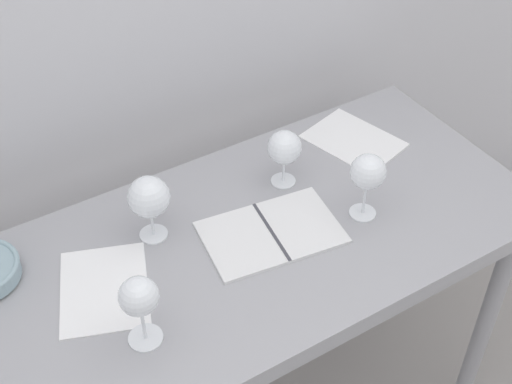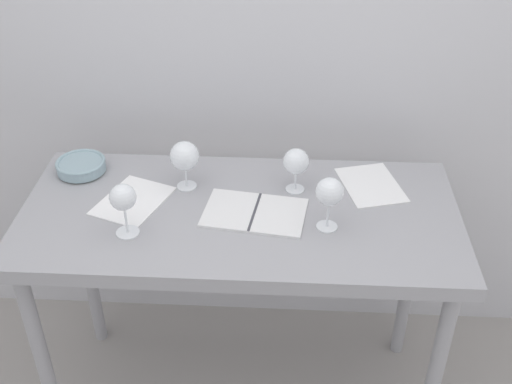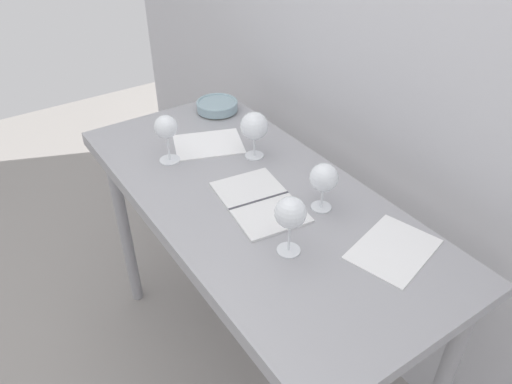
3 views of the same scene
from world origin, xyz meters
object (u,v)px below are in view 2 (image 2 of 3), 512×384
object	(u,v)px
wine_glass_far_left	(185,157)
wine_glass_near_right	(330,193)
wine_glass_far_right	(296,163)
open_notebook	(255,213)
wine_glass_near_left	(123,199)
tasting_bowl	(81,166)
tasting_sheet_upper	(371,185)
tasting_sheet_lower	(133,201)

from	to	relation	value
wine_glass_far_left	wine_glass_near_right	size ratio (longest dim) A/B	0.97
wine_glass_far_right	open_notebook	size ratio (longest dim) A/B	0.45
wine_glass_far_left	open_notebook	size ratio (longest dim) A/B	0.49
wine_glass_near_left	wine_glass_near_right	distance (m)	0.61
wine_glass_far_right	wine_glass_far_left	bearing A→B (deg)	-179.81
wine_glass_far_right	wine_glass_near_right	xyz separation A→B (m)	(0.10, -0.20, 0.02)
wine_glass_far_right	wine_glass_near_right	world-z (taller)	wine_glass_near_right
wine_glass_far_left	wine_glass_near_right	bearing A→B (deg)	-23.21
wine_glass_near_right	tasting_bowl	size ratio (longest dim) A/B	1.03
wine_glass_near_right	tasting_sheet_upper	world-z (taller)	wine_glass_near_right
wine_glass_far_left	wine_glass_far_right	distance (m)	0.36
wine_glass_near_left	tasting_sheet_upper	distance (m)	0.83
tasting_bowl	wine_glass_near_right	bearing A→B (deg)	-17.76
tasting_bowl	wine_glass_near_left	bearing A→B (deg)	-54.57
wine_glass_far_right	tasting_bowl	world-z (taller)	wine_glass_far_right
wine_glass_far_left	wine_glass_near_right	distance (m)	0.50
wine_glass_near_left	tasting_sheet_lower	distance (m)	0.21
wine_glass_near_right	open_notebook	world-z (taller)	wine_glass_near_right
open_notebook	wine_glass_far_right	bearing A→B (deg)	56.23
open_notebook	tasting_sheet_upper	world-z (taller)	open_notebook
wine_glass_far_left	wine_glass_near_right	xyz separation A→B (m)	(0.46, -0.20, 0.01)
wine_glass_far_right	tasting_bowl	size ratio (longest dim) A/B	0.90
tasting_sheet_lower	wine_glass_near_left	bearing A→B (deg)	-62.04
wine_glass_far_left	tasting_bowl	world-z (taller)	wine_glass_far_left
wine_glass_far_right	tasting_sheet_lower	size ratio (longest dim) A/B	0.63
tasting_sheet_upper	tasting_sheet_lower	bearing A→B (deg)	174.69
wine_glass_near_left	wine_glass_far_left	size ratio (longest dim) A/B	1.02
wine_glass_far_left	tasting_bowl	distance (m)	0.40
tasting_bowl	wine_glass_far_right	bearing A→B (deg)	-5.37
wine_glass_near_left	tasting_sheet_upper	bearing A→B (deg)	21.73
wine_glass_far_right	tasting_bowl	distance (m)	0.75
wine_glass_near_right	open_notebook	size ratio (longest dim) A/B	0.51
wine_glass_far_right	tasting_sheet_upper	size ratio (longest dim) A/B	0.63
wine_glass_far_left	open_notebook	xyz separation A→B (m)	(0.24, -0.14, -0.11)
tasting_sheet_upper	open_notebook	bearing A→B (deg)	-169.54
tasting_sheet_upper	tasting_bowl	distance (m)	1.00
wine_glass_far_right	tasting_bowl	bearing A→B (deg)	174.63
open_notebook	tasting_sheet_upper	size ratio (longest dim) A/B	1.41
wine_glass_far_right	open_notebook	distance (m)	0.22
tasting_sheet_lower	open_notebook	bearing A→B (deg)	13.98
wine_glass_far_left	tasting_sheet_upper	bearing A→B (deg)	3.94
wine_glass_far_left	open_notebook	distance (m)	0.30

